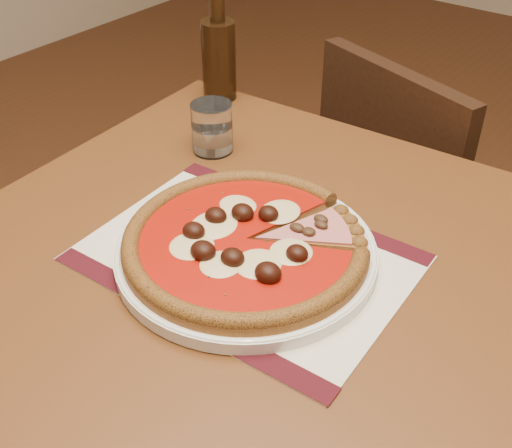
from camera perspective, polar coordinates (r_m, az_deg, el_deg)
The scene contains 8 objects.
table at distance 0.94m, azimuth -0.75°, elevation -7.00°, with size 0.85×0.85×0.75m.
chair_far at distance 1.49m, azimuth 13.41°, elevation 1.56°, with size 0.49×0.49×0.82m.
placemat at distance 0.86m, azimuth -0.89°, elevation -3.04°, with size 0.42×0.30×0.00m, color beige.
plate at distance 0.85m, azimuth -0.90°, elevation -2.52°, with size 0.35×0.35×0.02m, color white.
pizza at distance 0.84m, azimuth -0.95°, elevation -1.47°, with size 0.33×0.33×0.04m.
ham_slice at distance 0.86m, azimuth 5.96°, elevation -0.85°, with size 0.13×0.14×0.02m.
water_glass at distance 1.08m, azimuth -3.93°, elevation 8.54°, with size 0.07×0.07×0.08m, color white.
bottle at distance 1.25m, azimuth -3.33°, elevation 14.69°, with size 0.06×0.06×0.22m.
Camera 1 is at (0.48, -1.00, 1.30)m, focal length 45.00 mm.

